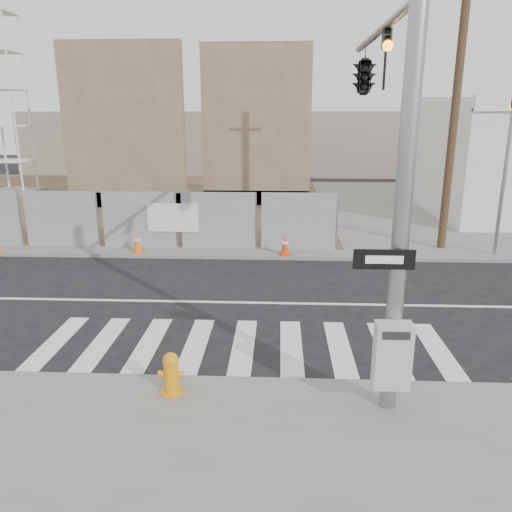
{
  "coord_description": "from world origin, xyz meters",
  "views": [
    {
      "loc": [
        0.71,
        -12.02,
        4.63
      ],
      "look_at": [
        0.17,
        -0.52,
        1.4
      ],
      "focal_mm": 35.0,
      "sensor_mm": 36.0,
      "label": 1
    }
  ],
  "objects_px": {
    "signal_pole": "(374,108)",
    "traffic_cone_c": "(137,243)",
    "traffic_cone_d": "(285,246)",
    "fire_hydrant": "(171,373)"
  },
  "relations": [
    {
      "from": "traffic_cone_c",
      "to": "traffic_cone_d",
      "type": "distance_m",
      "value": 5.06
    },
    {
      "from": "fire_hydrant",
      "to": "traffic_cone_c",
      "type": "bearing_deg",
      "value": 98.92
    },
    {
      "from": "traffic_cone_c",
      "to": "traffic_cone_d",
      "type": "bearing_deg",
      "value": -1.36
    },
    {
      "from": "fire_hydrant",
      "to": "traffic_cone_d",
      "type": "bearing_deg",
      "value": 67.17
    },
    {
      "from": "traffic_cone_d",
      "to": "traffic_cone_c",
      "type": "bearing_deg",
      "value": 178.64
    },
    {
      "from": "signal_pole",
      "to": "traffic_cone_d",
      "type": "relative_size",
      "value": 10.43
    },
    {
      "from": "signal_pole",
      "to": "traffic_cone_c",
      "type": "height_order",
      "value": "signal_pole"
    },
    {
      "from": "signal_pole",
      "to": "fire_hydrant",
      "type": "relative_size",
      "value": 9.59
    },
    {
      "from": "fire_hydrant",
      "to": "traffic_cone_c",
      "type": "distance_m",
      "value": 9.44
    },
    {
      "from": "traffic_cone_c",
      "to": "signal_pole",
      "type": "bearing_deg",
      "value": -43.9
    }
  ]
}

